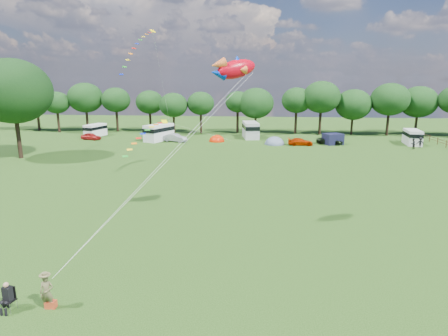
# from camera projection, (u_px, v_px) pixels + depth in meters

# --- Properties ---
(ground_plane) EXTENTS (180.00, 180.00, 0.00)m
(ground_plane) POSITION_uv_depth(u_px,v_px,m) (211.00, 268.00, 21.49)
(ground_plane) COLOR black
(ground_plane) RESTS_ON ground
(tree_line) EXTENTS (102.98, 10.98, 10.27)m
(tree_line) POSITION_uv_depth(u_px,v_px,m) (274.00, 101.00, 72.78)
(tree_line) COLOR black
(tree_line) RESTS_ON ground
(big_tree) EXTENTS (10.00, 10.00, 13.28)m
(big_tree) POSITION_uv_depth(u_px,v_px,m) (13.00, 91.00, 49.34)
(big_tree) COLOR black
(big_tree) RESTS_ON ground
(car_a) EXTENTS (3.95, 2.30, 1.24)m
(car_a) POSITION_uv_depth(u_px,v_px,m) (91.00, 136.00, 66.80)
(car_a) COLOR #AB1B1A
(car_a) RESTS_ON ground
(car_b) EXTENTS (4.16, 2.60, 1.38)m
(car_b) POSITION_uv_depth(u_px,v_px,m) (175.00, 138.00, 64.64)
(car_b) COLOR #909398
(car_b) RESTS_ON ground
(car_c) EXTENTS (4.01, 1.90, 1.17)m
(car_c) POSITION_uv_depth(u_px,v_px,m) (300.00, 142.00, 61.21)
(car_c) COLOR #B82A00
(car_c) RESTS_ON ground
(car_d) EXTENTS (4.86, 3.45, 1.21)m
(car_d) POSITION_uv_depth(u_px,v_px,m) (330.00, 141.00, 62.25)
(car_d) COLOR black
(car_d) RESTS_ON ground
(campervan_a) EXTENTS (3.04, 5.03, 2.30)m
(campervan_a) POSITION_uv_depth(u_px,v_px,m) (95.00, 130.00, 70.79)
(campervan_a) COLOR white
(campervan_a) RESTS_ON ground
(campervan_b) EXTENTS (4.62, 6.36, 2.87)m
(campervan_b) POSITION_uv_depth(u_px,v_px,m) (159.00, 132.00, 65.77)
(campervan_b) COLOR white
(campervan_b) RESTS_ON ground
(campervan_c) EXTENTS (3.42, 6.24, 2.90)m
(campervan_c) POSITION_uv_depth(u_px,v_px,m) (251.00, 129.00, 68.81)
(campervan_c) COLOR #B8B8BA
(campervan_c) RESTS_ON ground
(campervan_d) EXTENTS (2.71, 5.20, 2.44)m
(campervan_d) POSITION_uv_depth(u_px,v_px,m) (412.00, 137.00, 61.84)
(campervan_d) COLOR silver
(campervan_d) RESTS_ON ground
(tent_orange) EXTENTS (2.75, 3.02, 2.15)m
(tent_orange) POSITION_uv_depth(u_px,v_px,m) (217.00, 141.00, 65.35)
(tent_orange) COLOR red
(tent_orange) RESTS_ON ground
(tent_greyblue) EXTENTS (3.39, 3.71, 2.52)m
(tent_greyblue) POSITION_uv_depth(u_px,v_px,m) (274.00, 144.00, 62.38)
(tent_greyblue) COLOR slate
(tent_greyblue) RESTS_ON ground
(awning_navy) EXTENTS (3.56, 3.27, 1.80)m
(awning_navy) POSITION_uv_depth(u_px,v_px,m) (333.00, 139.00, 62.03)
(awning_navy) COLOR black
(awning_navy) RESTS_ON ground
(kite_flyer) EXTENTS (0.68, 0.50, 1.73)m
(kite_flyer) POSITION_uv_depth(u_px,v_px,m) (47.00, 292.00, 17.44)
(kite_flyer) COLOR brown
(kite_flyer) RESTS_ON ground
(camp_chair) EXTENTS (0.70, 0.71, 1.45)m
(camp_chair) POSITION_uv_depth(u_px,v_px,m) (8.00, 293.00, 17.35)
(camp_chair) COLOR #99999E
(camp_chair) RESTS_ON ground
(kite_bag) EXTENTS (0.51, 0.35, 0.35)m
(kite_bag) POSITION_uv_depth(u_px,v_px,m) (51.00, 304.00, 17.68)
(kite_bag) COLOR #C84020
(kite_bag) RESTS_ON ground
(fish_kite) EXTENTS (3.45, 2.59, 1.87)m
(fish_kite) POSITION_uv_depth(u_px,v_px,m) (233.00, 69.00, 25.02)
(fish_kite) COLOR #BA0212
(fish_kite) RESTS_ON ground
(streamer_kite_a) EXTENTS (3.33, 5.62, 5.77)m
(streamer_kite_a) POSITION_uv_depth(u_px,v_px,m) (140.00, 45.00, 46.72)
(streamer_kite_a) COLOR #FFDB00
(streamer_kite_a) RESTS_ON ground
(streamer_kite_b) EXTENTS (4.41, 4.73, 3.84)m
(streamer_kite_b) POSITION_uv_depth(u_px,v_px,m) (149.00, 132.00, 43.95)
(streamer_kite_b) COLOR #DCE103
(streamer_kite_b) RESTS_ON ground
(walker_a) EXTENTS (0.96, 0.90, 1.69)m
(walker_a) POSITION_uv_depth(u_px,v_px,m) (413.00, 144.00, 57.76)
(walker_a) COLOR black
(walker_a) RESTS_ON ground
(walker_b) EXTENTS (1.14, 0.64, 1.69)m
(walker_b) POSITION_uv_depth(u_px,v_px,m) (420.00, 143.00, 58.73)
(walker_b) COLOR black
(walker_b) RESTS_ON ground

